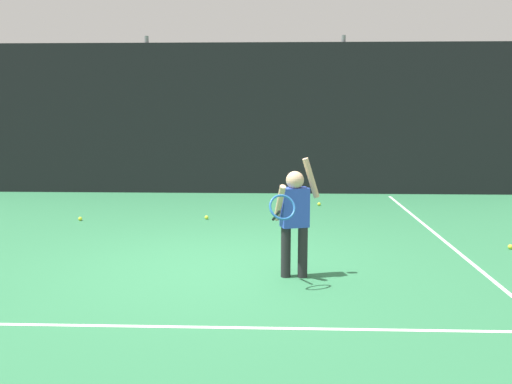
# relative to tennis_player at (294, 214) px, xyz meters

# --- Properties ---
(ground_plane) EXTENTS (20.00, 20.00, 0.00)m
(ground_plane) POSITION_rel_tennis_player_xyz_m (-0.92, 0.41, -0.73)
(ground_plane) COLOR #2D7247
(court_line_baseline) EXTENTS (9.00, 0.05, 0.00)m
(court_line_baseline) POSITION_rel_tennis_player_xyz_m (-0.92, -1.51, -0.72)
(court_line_baseline) COLOR white
(court_line_baseline) RESTS_ON ground
(court_line_sideline) EXTENTS (0.05, 9.00, 0.00)m
(court_line_sideline) POSITION_rel_tennis_player_xyz_m (2.21, 1.41, -0.72)
(court_line_sideline) COLOR white
(court_line_sideline) RESTS_ON ground
(back_fence_windscreen) EXTENTS (13.01, 0.08, 3.26)m
(back_fence_windscreen) POSITION_rel_tennis_player_xyz_m (-0.92, 6.29, 0.90)
(back_fence_windscreen) COLOR black
(back_fence_windscreen) RESTS_ON ground
(fence_post_1) EXTENTS (0.09, 0.09, 3.41)m
(fence_post_1) POSITION_rel_tennis_player_xyz_m (-3.04, 6.35, 0.98)
(fence_post_1) COLOR slate
(fence_post_1) RESTS_ON ground
(fence_post_2) EXTENTS (0.09, 0.09, 3.41)m
(fence_post_2) POSITION_rel_tennis_player_xyz_m (1.20, 6.35, 0.98)
(fence_post_2) COLOR slate
(fence_post_2) RESTS_ON ground
(tennis_player) EXTENTS (0.59, 0.72, 1.35)m
(tennis_player) POSITION_rel_tennis_player_xyz_m (0.00, 0.00, 0.00)
(tennis_player) COLOR #232326
(tennis_player) RESTS_ON ground
(tennis_ball_0) EXTENTS (0.07, 0.07, 0.07)m
(tennis_ball_0) POSITION_rel_tennis_player_xyz_m (0.62, 4.71, -0.69)
(tennis_ball_0) COLOR #CCE033
(tennis_ball_0) RESTS_ON ground
(tennis_ball_1) EXTENTS (0.07, 0.07, 0.07)m
(tennis_ball_1) POSITION_rel_tennis_player_xyz_m (2.96, 1.40, -0.69)
(tennis_ball_1) COLOR #CCE033
(tennis_ball_1) RESTS_ON ground
(tennis_ball_2) EXTENTS (0.07, 0.07, 0.07)m
(tennis_ball_2) POSITION_rel_tennis_player_xyz_m (-3.51, 3.09, -0.69)
(tennis_ball_2) COLOR #CCE033
(tennis_ball_2) RESTS_ON ground
(tennis_ball_3) EXTENTS (0.07, 0.07, 0.07)m
(tennis_ball_3) POSITION_rel_tennis_player_xyz_m (-1.40, 3.29, -0.69)
(tennis_ball_3) COLOR #CCE033
(tennis_ball_3) RESTS_ON ground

